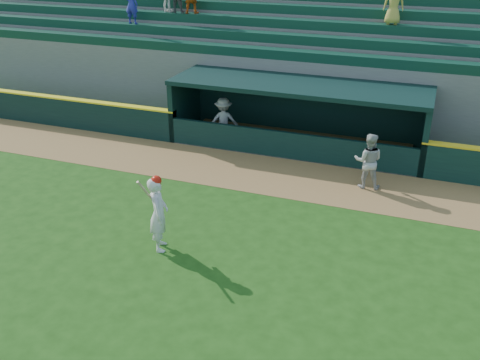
{
  "coord_description": "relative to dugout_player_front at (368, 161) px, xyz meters",
  "views": [
    {
      "loc": [
        4.61,
        -10.78,
        7.56
      ],
      "look_at": [
        0.0,
        1.6,
        1.3
      ],
      "focal_mm": 40.0,
      "sensor_mm": 36.0,
      "label": 1
    }
  ],
  "objects": [
    {
      "name": "ground",
      "position": [
        -3.01,
        -5.1,
        -0.91
      ],
      "size": [
        120.0,
        120.0,
        0.0
      ],
      "primitive_type": "plane",
      "color": "#1C4511",
      "rests_on": "ground"
    },
    {
      "name": "warning_track",
      "position": [
        -3.01,
        -0.2,
        -0.9
      ],
      "size": [
        40.0,
        3.0,
        0.01
      ],
      "primitive_type": "cube",
      "color": "olive",
      "rests_on": "ground"
    },
    {
      "name": "field_wall_left",
      "position": [
        -15.26,
        1.45,
        -0.31
      ],
      "size": [
        15.5,
        0.3,
        1.2
      ],
      "primitive_type": "cube",
      "color": "black",
      "rests_on": "ground"
    },
    {
      "name": "wall_stripe_left",
      "position": [
        -15.26,
        1.45,
        0.32
      ],
      "size": [
        15.5,
        0.32,
        0.06
      ],
      "primitive_type": "cube",
      "color": "yellow",
      "rests_on": "field_wall_left"
    },
    {
      "name": "dugout_player_front",
      "position": [
        0.0,
        0.0,
        0.0
      ],
      "size": [
        0.95,
        0.78,
        1.82
      ],
      "primitive_type": "imported",
      "rotation": [
        0.0,
        0.0,
        3.25
      ],
      "color": "#A9A9A4",
      "rests_on": "ground"
    },
    {
      "name": "dugout_player_inside",
      "position": [
        -5.75,
        2.06,
        -0.02
      ],
      "size": [
        1.32,
        1.08,
        1.78
      ],
      "primitive_type": "imported",
      "rotation": [
        0.0,
        0.0,
        3.57
      ],
      "color": "#989994",
      "rests_on": "ground"
    },
    {
      "name": "dugout",
      "position": [
        -3.01,
        2.91,
        0.45
      ],
      "size": [
        9.4,
        2.8,
        2.46
      ],
      "color": "slate",
      "rests_on": "ground"
    },
    {
      "name": "stands",
      "position": [
        -3.01,
        7.47,
        1.49
      ],
      "size": [
        34.5,
        6.25,
        7.14
      ],
      "color": "slate",
      "rests_on": "ground"
    },
    {
      "name": "batter_at_plate",
      "position": [
        -4.46,
        -5.51,
        0.12
      ],
      "size": [
        0.74,
        0.9,
        2.08
      ],
      "color": "silver",
      "rests_on": "ground"
    }
  ]
}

